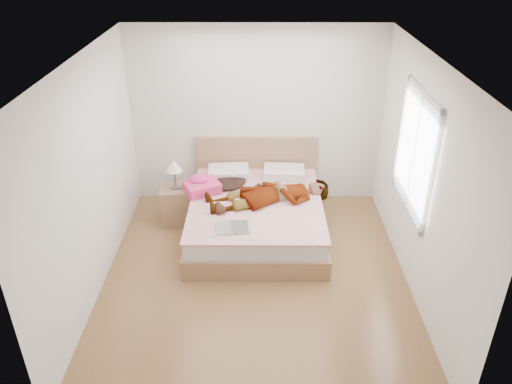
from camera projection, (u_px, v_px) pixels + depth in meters
ground at (256, 277)px, 6.01m from camera, size 4.00×4.00×0.00m
woman at (270, 191)px, 6.59m from camera, size 1.82×1.11×0.23m
hair at (229, 180)px, 7.02m from camera, size 0.59×0.67×0.09m
phone at (234, 174)px, 6.92m from camera, size 0.06×0.09×0.05m
room_shell at (415, 153)px, 5.54m from camera, size 4.00×4.00×4.00m
bed at (256, 213)px, 6.78m from camera, size 1.80×2.08×1.00m
towel at (201, 185)px, 6.77m from camera, size 0.57×0.53×0.24m
magazine at (231, 228)px, 6.00m from camera, size 0.50×0.36×0.03m
coffee_mug at (238, 204)px, 6.43m from camera, size 0.14×0.11×0.10m
plush_toy at (220, 208)px, 6.31m from camera, size 0.19×0.23×0.12m
nightstand at (177, 202)px, 6.96m from camera, size 0.48×0.44×0.96m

